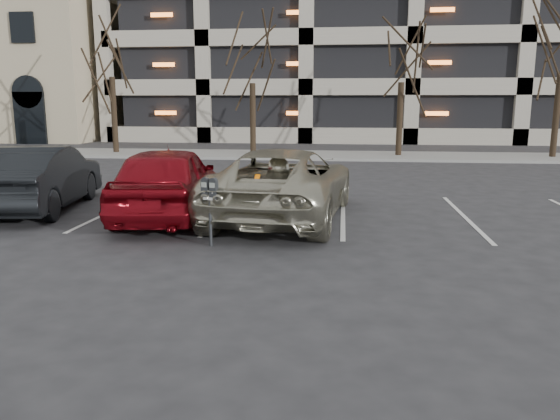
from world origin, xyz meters
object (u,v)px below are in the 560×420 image
at_px(tree_a, 109,28).
at_px(parking_meter, 210,195).
at_px(tree_c, 403,35).
at_px(tree_b, 252,37).
at_px(suv_silver, 283,183).
at_px(car_dark, 40,178).
at_px(car_red, 168,181).

xyz_separation_m(tree_a, parking_meter, (8.98, -16.90, -5.15)).
relative_size(tree_a, tree_c, 1.09).
bearing_deg(tree_b, suv_silver, -77.98).
height_order(tree_b, parking_meter, tree_b).
xyz_separation_m(tree_b, parking_meter, (1.98, -16.90, -4.63)).
bearing_deg(tree_c, car_dark, -125.54).
xyz_separation_m(tree_b, suv_silver, (3.03, -14.24, -4.79)).
distance_m(tree_b, parking_meter, 17.64).
distance_m(car_red, car_dark, 3.43).
relative_size(parking_meter, car_dark, 0.26).
relative_size(tree_c, suv_silver, 1.30).
bearing_deg(parking_meter, car_dark, 165.79).
bearing_deg(tree_c, tree_a, 180.00).
height_order(tree_c, car_red, tree_c).
bearing_deg(tree_b, car_red, -88.40).
height_order(suv_silver, car_dark, suv_silver).
relative_size(tree_a, suv_silver, 1.42).
relative_size(tree_b, tree_c, 1.00).
xyz_separation_m(tree_a, car_red, (7.40, -14.49, -5.27)).
bearing_deg(car_dark, car_red, 161.87).
distance_m(tree_c, car_red, 16.62).
height_order(tree_c, suv_silver, tree_c).
bearing_deg(car_red, tree_c, -121.75).
relative_size(tree_b, suv_silver, 1.30).
bearing_deg(car_dark, tree_a, -83.52).
relative_size(car_red, car_dark, 1.03).
bearing_deg(tree_b, tree_a, 180.00).
xyz_separation_m(suv_silver, car_dark, (-6.01, 0.26, -0.01)).
bearing_deg(suv_silver, tree_a, -49.18).
distance_m(tree_b, suv_silver, 15.32).
bearing_deg(suv_silver, car_red, 11.05).
bearing_deg(car_dark, parking_meter, 139.88).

